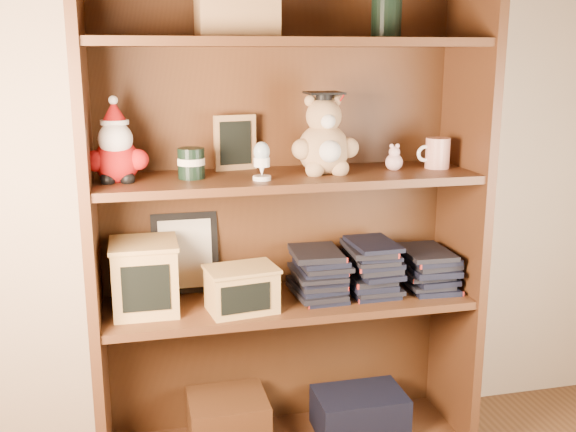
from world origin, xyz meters
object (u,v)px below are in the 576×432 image
object	(u,v)px
grad_teddy_bear	(324,142)
teacher_mug	(437,153)
bookcase	(284,225)
treats_box	(145,276)

from	to	relation	value
grad_teddy_bear	teacher_mug	distance (m)	0.38
bookcase	treats_box	distance (m)	0.46
grad_teddy_bear	bookcase	bearing A→B (deg)	152.74
bookcase	treats_box	xyz separation A→B (m)	(-0.44, -0.05, -0.12)
bookcase	teacher_mug	world-z (taller)	bookcase
grad_teddy_bear	teacher_mug	world-z (taller)	grad_teddy_bear
grad_teddy_bear	treats_box	world-z (taller)	grad_teddy_bear
treats_box	teacher_mug	bearing A→B (deg)	0.06
bookcase	teacher_mug	distance (m)	0.54
teacher_mug	treats_box	world-z (taller)	teacher_mug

